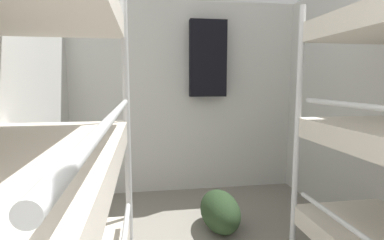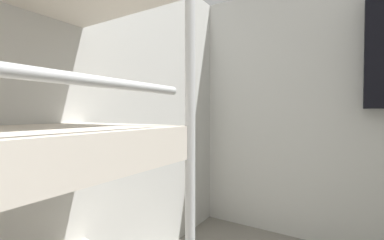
% 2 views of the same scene
% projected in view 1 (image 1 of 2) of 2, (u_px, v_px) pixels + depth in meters
% --- Properties ---
extents(wall_back, '(2.88, 0.06, 2.35)m').
position_uv_depth(wall_back, '(185.00, 98.00, 3.74)').
color(wall_back, silver).
rests_on(wall_back, ground_plane).
extents(duffel_bag, '(0.35, 0.62, 0.35)m').
position_uv_depth(duffel_bag, '(220.00, 211.00, 2.80)').
color(duffel_bag, '#23381E').
rests_on(duffel_bag, ground_plane).
extents(hanging_coat, '(0.44, 0.12, 0.90)m').
position_uv_depth(hanging_coat, '(208.00, 59.00, 3.57)').
color(hanging_coat, black).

